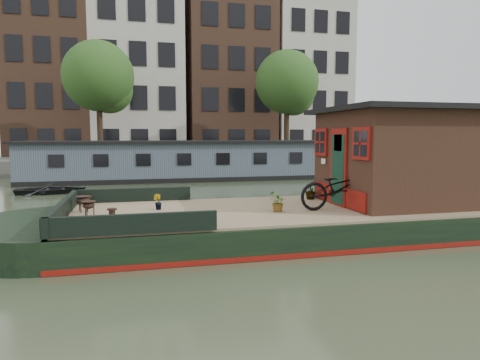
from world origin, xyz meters
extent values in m
plane|color=#303C26|center=(0.00, 0.00, 0.00)|extent=(120.00, 120.00, 0.00)
cube|color=black|center=(0.00, 0.00, 0.30)|extent=(12.00, 4.00, 0.60)
cylinder|color=black|center=(-6.00, 0.00, 0.30)|extent=(4.00, 4.00, 0.60)
cube|color=maroon|center=(0.00, 0.00, 0.06)|extent=(12.02, 4.02, 0.10)
cube|color=#9B8860|center=(0.00, 0.00, 0.62)|extent=(11.80, 3.80, 0.05)
cube|color=black|center=(-5.92, 0.00, 0.82)|extent=(0.12, 4.00, 0.35)
cube|color=black|center=(-4.50, 1.92, 0.82)|extent=(3.00, 0.12, 0.35)
cube|color=black|center=(-4.50, -1.92, 0.82)|extent=(3.00, 0.12, 0.35)
cube|color=black|center=(2.20, 0.00, 1.80)|extent=(3.50, 3.00, 2.30)
cube|color=black|center=(2.20, 0.00, 3.01)|extent=(4.00, 3.50, 0.12)
cube|color=maroon|center=(0.42, 0.00, 1.60)|extent=(0.06, 0.80, 1.90)
cube|color=black|center=(0.40, 0.00, 1.55)|extent=(0.04, 0.64, 1.70)
cube|color=maroon|center=(0.42, -1.05, 2.20)|extent=(0.06, 0.72, 0.72)
cube|color=maroon|center=(0.42, 1.05, 2.20)|extent=(0.06, 0.72, 0.72)
imported|color=black|center=(0.20, -0.48, 1.16)|extent=(1.95, 0.71, 1.02)
imported|color=maroon|center=(-3.94, 0.50, 0.83)|extent=(0.26, 0.25, 0.37)
imported|color=#AC5631|center=(-1.31, -0.45, 0.87)|extent=(0.53, 0.51, 0.45)
imported|color=maroon|center=(0.20, 1.18, 0.90)|extent=(0.33, 0.33, 0.50)
cylinder|color=black|center=(-5.60, 1.70, 0.76)|extent=(0.19, 0.19, 0.22)
cylinder|color=black|center=(-4.91, -0.44, 0.76)|extent=(0.20, 0.20, 0.22)
imported|color=black|center=(-7.81, 9.36, 0.28)|extent=(2.89, 2.17, 0.57)
cube|color=#4C5866|center=(0.00, 14.00, 1.00)|extent=(20.00, 4.00, 2.00)
cube|color=black|center=(0.00, 14.00, 2.05)|extent=(20.40, 4.40, 0.12)
cube|color=black|center=(0.00, 14.00, 0.12)|extent=(20.00, 4.05, 0.24)
cube|color=#47443F|center=(0.00, 20.50, 0.45)|extent=(60.00, 6.00, 0.90)
cube|color=brown|center=(-10.50, 27.50, 7.50)|extent=(6.00, 8.00, 15.00)
cube|color=#B7B2A3|center=(-4.00, 27.50, 8.25)|extent=(7.00, 8.00, 16.50)
cube|color=brown|center=(3.50, 27.50, 7.75)|extent=(7.00, 8.00, 15.50)
cube|color=#B7B2A3|center=(10.50, 27.50, 8.00)|extent=(6.50, 8.00, 16.00)
cylinder|color=#332316|center=(-6.50, 19.00, 2.90)|extent=(0.36, 0.36, 4.00)
sphere|color=#244717|center=(-6.50, 19.00, 6.10)|extent=(4.40, 4.40, 4.40)
sphere|color=#244717|center=(-5.90, 19.30, 5.30)|extent=(3.00, 3.00, 3.00)
cylinder|color=#332316|center=(6.00, 19.00, 2.90)|extent=(0.36, 0.36, 4.00)
sphere|color=#244717|center=(6.00, 19.00, 6.10)|extent=(4.40, 4.40, 4.40)
sphere|color=#244717|center=(6.60, 19.30, 5.30)|extent=(3.00, 3.00, 3.00)
camera|label=1|loc=(-4.44, -9.55, 2.36)|focal=32.00mm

